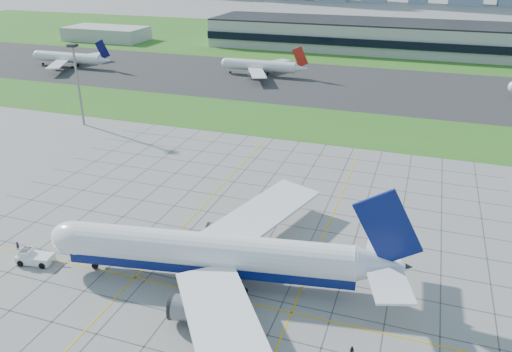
{
  "coord_description": "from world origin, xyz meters",
  "views": [
    {
      "loc": [
        32.99,
        -62.45,
        51.65
      ],
      "look_at": [
        0.93,
        30.47,
        7.0
      ],
      "focal_mm": 35.0,
      "sensor_mm": 36.0,
      "label": 1
    }
  ],
  "objects": [
    {
      "name": "ground",
      "position": [
        0.0,
        0.0,
        0.0
      ],
      "size": [
        1400.0,
        1400.0,
        0.0
      ],
      "primitive_type": "plane",
      "color": "#969691",
      "rests_on": "ground"
    },
    {
      "name": "grass_median",
      "position": [
        0.0,
        90.0,
        0.02
      ],
      "size": [
        700.0,
        35.0,
        0.04
      ],
      "primitive_type": "cube",
      "color": "#3E7421",
      "rests_on": "ground"
    },
    {
      "name": "asphalt_taxiway",
      "position": [
        0.0,
        145.0,
        0.03
      ],
      "size": [
        700.0,
        75.0,
        0.04
      ],
      "primitive_type": "cube",
      "color": "#383838",
      "rests_on": "ground"
    },
    {
      "name": "grass_far",
      "position": [
        0.0,
        255.0,
        0.02
      ],
      "size": [
        700.0,
        145.0,
        0.04
      ],
      "primitive_type": "cube",
      "color": "#3E7421",
      "rests_on": "ground"
    },
    {
      "name": "apron_markings",
      "position": [
        0.43,
        11.09,
        0.02
      ],
      "size": [
        120.0,
        130.0,
        0.03
      ],
      "color": "#474744",
      "rests_on": "ground"
    },
    {
      "name": "terminal",
      "position": [
        40.0,
        229.87,
        7.89
      ],
      "size": [
        260.0,
        43.0,
        15.8
      ],
      "color": "#B7B7B2",
      "rests_on": "ground"
    },
    {
      "name": "service_block",
      "position": [
        -160.0,
        210.0,
        4.0
      ],
      "size": [
        50.0,
        25.0,
        8.0
      ],
      "primitive_type": "cube",
      "color": "#B7B7B2",
      "rests_on": "ground"
    },
    {
      "name": "light_mast",
      "position": [
        -70.0,
        65.0,
        16.18
      ],
      "size": [
        2.5,
        2.5,
        25.6
      ],
      "color": "gray",
      "rests_on": "ground"
    },
    {
      "name": "airliner",
      "position": [
        3.3,
        1.71,
        5.4
      ],
      "size": [
        62.32,
        62.65,
        19.73
      ],
      "rotation": [
        0.0,
        0.0,
        0.17
      ],
      "color": "white",
      "rests_on": "ground"
    },
    {
      "name": "pushback_tug",
      "position": [
        -29.67,
        -3.94,
        1.14
      ],
      "size": [
        9.37,
        4.09,
        2.57
      ],
      "rotation": [
        0.0,
        0.0,
        0.17
      ],
      "color": "white",
      "rests_on": "ground"
    },
    {
      "name": "crew_near",
      "position": [
        -35.58,
        -1.46,
        0.87
      ],
      "size": [
        0.56,
        0.71,
        1.73
      ],
      "primitive_type": "imported",
      "rotation": [
        0.0,
        0.0,
        1.33
      ],
      "color": "black",
      "rests_on": "ground"
    },
    {
      "name": "crew_far",
      "position": [
        28.35,
        -8.18,
        0.86
      ],
      "size": [
        0.95,
        0.81,
        1.72
      ],
      "primitive_type": "imported",
      "rotation": [
        0.0,
        0.0,
        -0.21
      ],
      "color": "black",
      "rests_on": "ground"
    },
    {
      "name": "distant_jet_0",
      "position": [
        -130.42,
        136.44,
        4.49
      ],
      "size": [
        41.46,
        42.66,
        14.08
      ],
      "color": "white",
      "rests_on": "ground"
    },
    {
      "name": "distant_jet_1",
      "position": [
        -37.48,
        149.35,
        4.49
      ],
      "size": [
        38.25,
        42.66,
        14.08
      ],
      "color": "white",
      "rests_on": "ground"
    }
  ]
}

